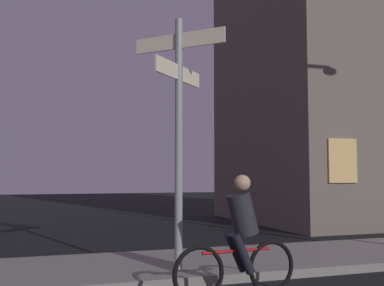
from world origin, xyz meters
TOP-DOWN VIEW (x-y plane):
  - sidewalk_kerb at (0.00, 6.38)m, footprint 40.00×2.51m
  - signpost at (1.01, 5.55)m, footprint 1.13×1.13m
  - cyclist at (1.50, 4.40)m, footprint 1.82×0.37m

SIDE VIEW (x-z plane):
  - sidewalk_kerb at x=0.00m, z-range 0.00..0.14m
  - cyclist at x=1.50m, z-range -0.06..1.55m
  - signpost at x=1.01m, z-range 0.52..4.44m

